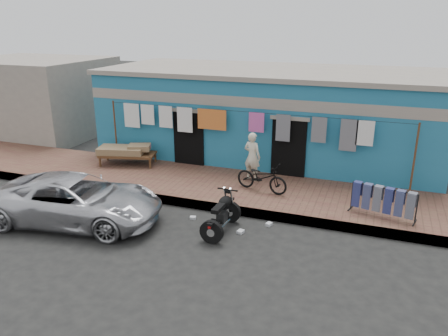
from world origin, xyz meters
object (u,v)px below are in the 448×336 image
bicycle (262,174)px  motorcycle (221,214)px  seated_person (252,156)px  car (76,199)px  jeans_rack (383,201)px  charpoy (128,155)px

bicycle → motorcycle: bicycle is taller
bicycle → seated_person: bearing=46.7°
car → jeans_rack: (7.54, 2.57, 0.02)m
charpoy → jeans_rack: size_ratio=1.24×
bicycle → charpoy: (-5.06, 0.82, -0.19)m
motorcycle → jeans_rack: 4.19m
charpoy → car: bearing=-77.0°
motorcycle → jeans_rack: bearing=27.4°
jeans_rack → bicycle: bearing=169.9°
motorcycle → charpoy: size_ratio=0.72×
car → charpoy: bearing=4.3°
car → seated_person: 5.39m
seated_person → car: bearing=63.0°
car → seated_person: bearing=-50.7°
seated_person → bicycle: size_ratio=0.95×
car → charpoy: (-0.92, 3.99, -0.06)m
car → bicycle: 5.22m
motorcycle → jeans_rack: (3.76, 1.82, 0.16)m
car → motorcycle: bearing=-87.4°
car → motorcycle: car is taller
seated_person → charpoy: seated_person is taller
charpoy → jeans_rack: bearing=-9.5°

